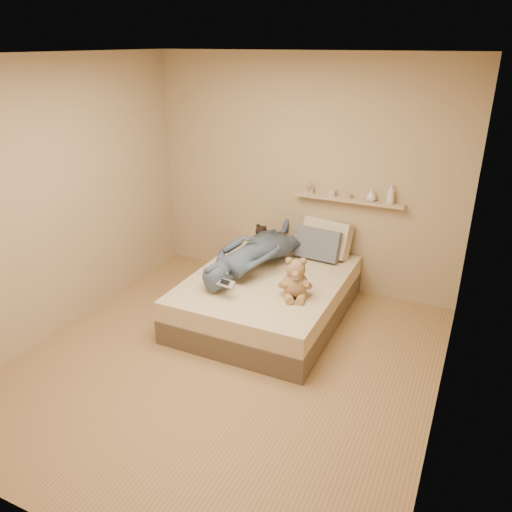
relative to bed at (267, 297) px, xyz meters
The scene contains 10 objects.
room 1.42m from the bed, 90.00° to the right, with size 3.80×3.80×3.80m.
bed is the anchor object (origin of this frame).
game_console 0.71m from the bed, 107.21° to the right, with size 0.18×0.09×0.06m.
teddy_bear 0.63m from the bed, 34.05° to the right, with size 0.32×0.34×0.41m.
dark_plush 0.82m from the bed, 119.44° to the left, with size 0.20×0.20×0.31m.
pillow_cream 1.00m from the bed, 67.20° to the left, with size 0.55×0.16×0.40m, color beige.
pillow_grey 0.85m from the bed, 66.19° to the left, with size 0.50×0.14×0.34m, color slate.
person 0.50m from the bed, 139.69° to the left, with size 0.58×1.60×0.38m, color #404C64.
wall_shelf 1.38m from the bed, 58.82° to the left, with size 1.20×0.12×0.03m, color tan.
shelf_bottles 1.49m from the bed, 53.13° to the left, with size 1.00×0.14×0.21m.
Camera 1 is at (1.86, -3.30, 2.69)m, focal length 35.00 mm.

